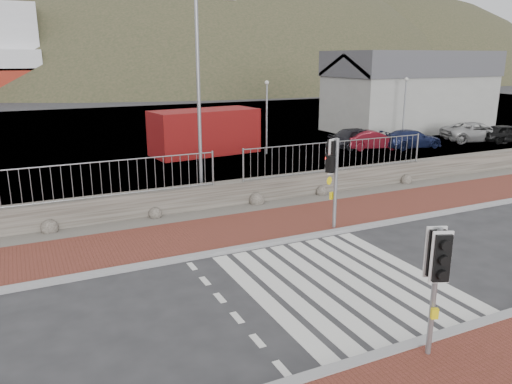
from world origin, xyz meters
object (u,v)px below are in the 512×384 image
car_c (412,139)px  car_e (506,133)px  car_d (478,132)px  traffic_signal_far (336,165)px  car_b (373,140)px  shipping_container (205,132)px  car_a (358,138)px  streetlight (202,90)px  traffic_signal_near (437,266)px

car_c → car_e: 7.00m
car_c → car_d: car_d is taller
traffic_signal_far → car_b: traffic_signal_far is taller
car_c → car_e: car_e is taller
shipping_container → car_e: size_ratio=1.73×
car_a → car_c: 3.30m
traffic_signal_far → car_c: size_ratio=0.77×
car_e → traffic_signal_far: bearing=130.1°
car_b → shipping_container: bearing=87.9°
traffic_signal_far → streetlight: (-2.63, 4.80, 2.08)m
traffic_signal_near → car_c: size_ratio=0.66×
traffic_signal_near → shipping_container: 21.06m
car_b → car_d: car_d is taller
shipping_container → car_c: (11.99, -3.71, -0.70)m
car_b → car_c: 2.48m
car_b → car_e: 9.47m
shipping_container → car_a: shipping_container is taller
traffic_signal_near → car_d: traffic_signal_near is taller
car_b → car_c: car_b is taller
car_b → car_e: size_ratio=0.98×
streetlight → car_a: bearing=25.3°
car_a → car_c: size_ratio=1.00×
traffic_signal_far → car_d: bearing=-173.0°
car_c → car_e: size_ratio=1.10×
car_a → shipping_container: bearing=75.2°
streetlight → car_c: streetlight is taller
car_e → car_c: bearing=95.5°
traffic_signal_far → car_c: bearing=-163.3°
traffic_signal_near → car_e: size_ratio=0.73×
streetlight → car_e: streetlight is taller
shipping_container → car_b: (9.59, -3.08, -0.69)m
traffic_signal_far → car_a: (9.76, 11.74, -1.50)m
shipping_container → streetlight: bearing=-117.6°
car_b → car_e: car_e is taller
traffic_signal_far → car_e: size_ratio=0.85×
traffic_signal_near → car_a: size_ratio=0.67×
car_d → car_e: (1.40, -1.04, -0.04)m
car_c → shipping_container: bearing=78.4°
shipping_container → car_a: bearing=-22.4°
traffic_signal_near → car_e: 27.31m
car_e → traffic_signal_near: bearing=140.6°
car_b → car_d: size_ratio=0.75×
streetlight → traffic_signal_near: bearing=-92.9°
traffic_signal_far → streetlight: 5.86m
car_d → car_c: bearing=108.1°
car_a → car_b: car_a is taller
car_b → car_c: (2.40, -0.63, -0.00)m
shipping_container → car_c: shipping_container is taller
traffic_signal_near → shipping_container: size_ratio=0.42×
car_a → car_e: bearing=-103.5°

